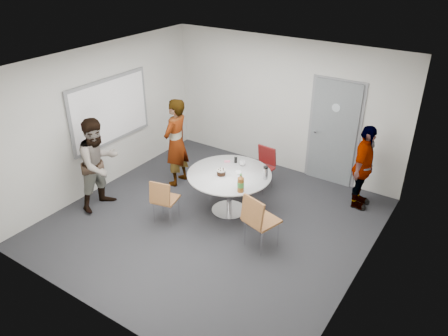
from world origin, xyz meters
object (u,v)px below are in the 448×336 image
Objects in this scene: chair_near_left at (163,198)px; chair_far at (264,164)px; table at (230,179)px; person_main at (176,143)px; person_left at (99,164)px; whiteboard at (110,111)px; door at (334,133)px; person_right at (363,167)px; chair_near_right at (258,218)px.

chair_near_left is 0.97× the size of chair_far.
table is 1.49m from person_main.
person_left is at bearing -151.87° from table.
whiteboard is at bearing -68.86° from person_main.
door reaches higher than chair_far.
person_left is (0.51, -0.85, -0.61)m from whiteboard.
person_right is at bearing 21.21° from whiteboard.
person_right is at bearing -36.64° from door.
person_left is (-2.09, -2.17, 0.33)m from chair_far.
chair_near_right is at bearing 120.91° from chair_far.
person_main is (-1.44, 0.31, 0.21)m from table.
table is (-1.02, -2.05, -0.37)m from door.
person_main is at bearing 167.78° from table.
person_main reaches higher than chair_near_right.
table is at bearing 125.77° from person_right.
person_left is 4.61m from person_right.
door is at bearing -41.01° from person_left.
person_left is at bearing 50.71° from chair_far.
chair_near_left is 0.52× the size of person_right.
door is 1.36× the size of person_right.
chair_far is (0.82, 1.98, 0.02)m from chair_near_left.
chair_near_right is at bearing 153.73° from person_right.
person_main is 3.45m from person_right.
person_left is (-2.94, -0.44, 0.26)m from chair_near_right.
person_right is (0.91, 2.10, 0.20)m from chair_near_right.
person_main is 1.03× the size of person_left.
person_right is at bearing -163.37° from chair_far.
person_left is at bearing -28.10° from person_main.
chair_near_left is at bearing -155.44° from chair_near_right.
door is 4.25m from whiteboard.
chair_near_left is (1.78, -0.66, -0.96)m from whiteboard.
person_main is at bearing 173.93° from chair_near_right.
whiteboard is 1.13× the size of person_left.
chair_near_left is 1.69m from chair_near_right.
table is 1.09m from chair_far.
person_main is at bearing 26.36° from whiteboard.
whiteboard is 1.36m from person_main.
chair_near_right is at bearing -4.49° from chair_near_left.
whiteboard is at bearing 146.66° from chair_near_left.
chair_near_right is (1.67, 0.25, 0.09)m from chair_near_left.
person_main is 1.51m from person_left.
door is 2.32m from table.
whiteboard is (-3.56, -2.28, 0.42)m from door.
door is 1.46× the size of table.
door reaches higher than chair_near_left.
table is 0.86× the size of person_left.
person_right is (1.76, 0.37, 0.27)m from chair_far.
chair_near_right reaches higher than chair_far.
person_main is (-2.35, 0.96, 0.29)m from chair_near_right.
door is 3.48m from chair_near_left.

